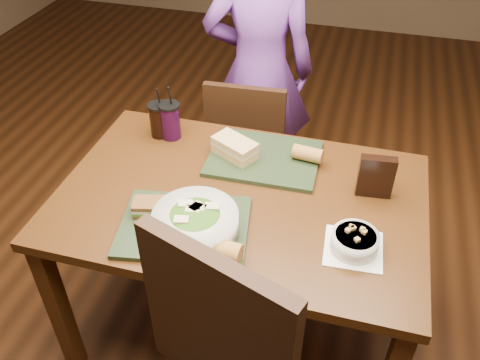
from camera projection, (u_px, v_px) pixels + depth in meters
name	position (u px, v px, depth m)	size (l,w,h in m)	color
ground	(240.00, 321.00, 2.28)	(6.00, 6.00, 0.00)	#381C0B
dining_table	(240.00, 214.00, 1.87)	(1.30, 0.85, 0.75)	#42240D
chair_far	(249.00, 147.00, 2.51)	(0.39, 0.39, 0.86)	black
diner	(259.00, 72.00, 2.53)	(0.55, 0.36, 1.52)	#6A3694
tray_near	(184.00, 227.00, 1.67)	(0.42, 0.32, 0.02)	#202E19
tray_far	(264.00, 158.00, 1.97)	(0.42, 0.32, 0.02)	#202E19
salad_bowl	(195.00, 222.00, 1.61)	(0.28, 0.28, 0.09)	silver
soup_bowl	(355.00, 241.00, 1.59)	(0.19, 0.19, 0.07)	white
sandwich_near	(149.00, 207.00, 1.70)	(0.12, 0.10, 0.05)	#593819
sandwich_far	(235.00, 148.00, 1.95)	(0.19, 0.16, 0.07)	tan
baguette_near	(220.00, 250.00, 1.54)	(0.07, 0.07, 0.13)	#AD7533
baguette_far	(308.00, 154.00, 1.93)	(0.06, 0.06, 0.11)	#AD7533
cup_cola	(159.00, 120.00, 2.06)	(0.08, 0.08, 0.22)	black
cup_berry	(170.00, 121.00, 2.05)	(0.09, 0.09, 0.24)	black
chip_bag	(376.00, 177.00, 1.76)	(0.12, 0.04, 0.16)	black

